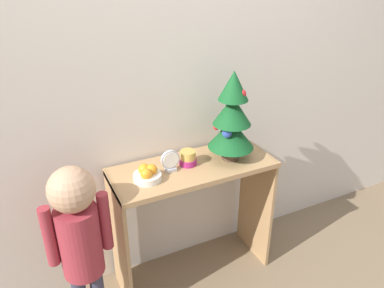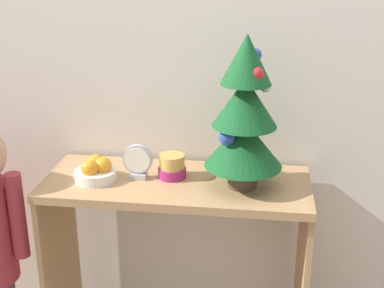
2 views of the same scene
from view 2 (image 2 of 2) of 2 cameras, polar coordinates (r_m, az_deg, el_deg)
The scene contains 6 objects.
back_wall at distance 2.01m, azimuth -0.70°, elevation 10.58°, with size 7.00×0.05×2.50m, color beige.
console_table at distance 2.01m, azimuth -1.61°, elevation -9.43°, with size 0.95×0.39×0.81m.
mini_tree at distance 1.78m, azimuth 5.62°, elevation 3.05°, with size 0.27×0.27×0.53m.
fruit_bowl at distance 1.94m, azimuth -10.21°, elevation -2.80°, with size 0.15×0.15×0.08m.
singing_bowl at distance 1.93m, azimuth -2.14°, elevation -2.43°, with size 0.10×0.10×0.09m.
desk_clock at distance 1.92m, azimuth -5.80°, elevation -1.93°, with size 0.11×0.04×0.13m.
Camera 2 is at (0.29, -1.52, 1.60)m, focal length 50.00 mm.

